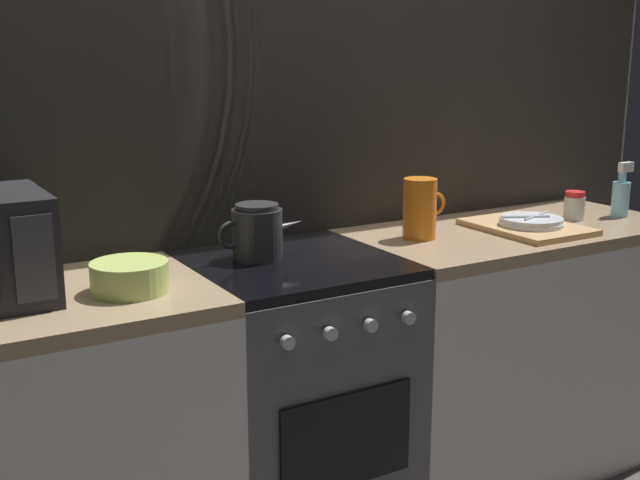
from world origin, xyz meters
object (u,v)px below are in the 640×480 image
spice_jar (574,206)px  spray_bottle (621,195)px  kettle (258,232)px  pitcher (420,209)px  mixing_bowl (130,277)px  dish_pile (528,225)px  stove_unit (295,401)px

spice_jar → spray_bottle: bearing=-13.5°
kettle → pitcher: (0.58, -0.03, 0.02)m
mixing_bowl → spice_jar: spice_jar is taller
pitcher → dish_pile: bearing=-13.4°
stove_unit → kettle: kettle is taller
pitcher → spice_jar: 0.68m
kettle → pitcher: size_ratio=1.42×
spice_jar → spray_bottle: size_ratio=0.52×
mixing_bowl → dish_pile: size_ratio=0.50×
kettle → dish_pile: kettle is taller
mixing_bowl → spice_jar: size_ratio=1.90×
pitcher → spice_jar: bearing=-4.0°
dish_pile → spray_bottle: 0.47m
spray_bottle → kettle: bearing=175.0°
mixing_bowl → pitcher: 1.02m
stove_unit → spice_jar: (1.17, -0.01, 0.50)m
mixing_bowl → kettle: bearing=17.5°
stove_unit → spray_bottle: size_ratio=4.43×
dish_pile → spray_bottle: spray_bottle is taller
stove_unit → spray_bottle: 1.46m
dish_pile → spice_jar: 0.28m
stove_unit → kettle: bearing=139.6°
kettle → spray_bottle: bearing=-5.0°
pitcher → spice_jar: size_ratio=1.90×
mixing_bowl → spray_bottle: 1.88m
kettle → mixing_bowl: kettle is taller
spice_jar → spray_bottle: spray_bottle is taller
stove_unit → mixing_bowl: (-0.52, -0.07, 0.49)m
spray_bottle → pitcher: bearing=173.8°
kettle → spray_bottle: 1.45m
kettle → spice_jar: kettle is taller
spray_bottle → stove_unit: bearing=177.6°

